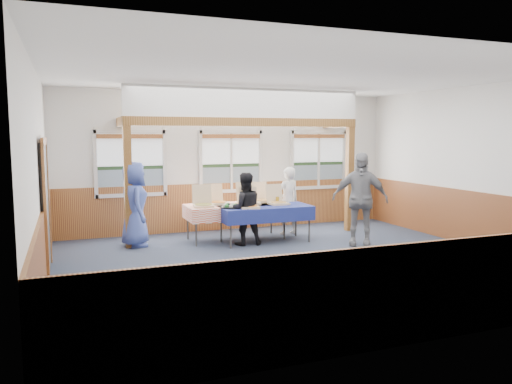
{
  "coord_description": "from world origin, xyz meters",
  "views": [
    {
      "loc": [
        -3.61,
        -7.67,
        2.22
      ],
      "look_at": [
        -0.31,
        1.0,
        1.16
      ],
      "focal_mm": 35.0,
      "sensor_mm": 36.0,
      "label": 1
    }
  ],
  "objects_px": {
    "man_blue": "(134,204)",
    "person_grey": "(360,199)",
    "table_left": "(265,209)",
    "woman_black": "(245,209)",
    "table_right": "(236,207)",
    "woman_white": "(288,201)"
  },
  "relations": [
    {
      "from": "man_blue",
      "to": "person_grey",
      "type": "distance_m",
      "value": 4.51
    },
    {
      "from": "man_blue",
      "to": "table_left",
      "type": "bearing_deg",
      "value": -104.8
    },
    {
      "from": "woman_black",
      "to": "table_left",
      "type": "bearing_deg",
      "value": -163.75
    },
    {
      "from": "table_right",
      "to": "woman_black",
      "type": "distance_m",
      "value": 0.56
    },
    {
      "from": "woman_white",
      "to": "man_blue",
      "type": "xyz_separation_m",
      "value": [
        -3.38,
        -0.05,
        0.09
      ]
    },
    {
      "from": "table_left",
      "to": "woman_black",
      "type": "relative_size",
      "value": 1.38
    },
    {
      "from": "table_left",
      "to": "woman_white",
      "type": "distance_m",
      "value": 1.01
    },
    {
      "from": "table_left",
      "to": "man_blue",
      "type": "xyz_separation_m",
      "value": [
        -2.58,
        0.57,
        0.15
      ]
    },
    {
      "from": "woman_black",
      "to": "person_grey",
      "type": "distance_m",
      "value": 2.33
    },
    {
      "from": "woman_black",
      "to": "person_grey",
      "type": "bearing_deg",
      "value": 165.09
    },
    {
      "from": "woman_black",
      "to": "man_blue",
      "type": "relative_size",
      "value": 0.87
    },
    {
      "from": "woman_white",
      "to": "table_left",
      "type": "bearing_deg",
      "value": 26.99
    },
    {
      "from": "man_blue",
      "to": "person_grey",
      "type": "relative_size",
      "value": 0.9
    },
    {
      "from": "woman_white",
      "to": "person_grey",
      "type": "bearing_deg",
      "value": 108.29
    },
    {
      "from": "table_left",
      "to": "man_blue",
      "type": "bearing_deg",
      "value": -178.97
    },
    {
      "from": "table_right",
      "to": "person_grey",
      "type": "relative_size",
      "value": 1.22
    },
    {
      "from": "woman_black",
      "to": "person_grey",
      "type": "relative_size",
      "value": 0.78
    },
    {
      "from": "table_left",
      "to": "table_right",
      "type": "distance_m",
      "value": 0.67
    },
    {
      "from": "man_blue",
      "to": "person_grey",
      "type": "bearing_deg",
      "value": -111.88
    },
    {
      "from": "table_right",
      "to": "man_blue",
      "type": "height_order",
      "value": "man_blue"
    },
    {
      "from": "table_right",
      "to": "person_grey",
      "type": "height_order",
      "value": "person_grey"
    },
    {
      "from": "woman_white",
      "to": "man_blue",
      "type": "distance_m",
      "value": 3.38
    }
  ]
}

